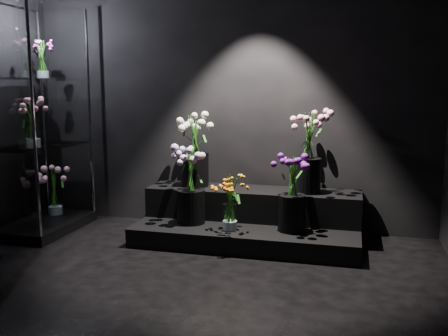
% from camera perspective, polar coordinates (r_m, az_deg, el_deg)
% --- Properties ---
extents(floor, '(4.00, 4.00, 0.00)m').
position_cam_1_polar(floor, '(3.32, -8.21, -15.57)').
color(floor, black).
rests_on(floor, ground).
extents(wall_back, '(4.00, 0.00, 4.00)m').
position_cam_1_polar(wall_back, '(4.92, 0.52, 9.40)').
color(wall_back, black).
rests_on(wall_back, floor).
extents(display_riser, '(1.99, 0.88, 0.44)m').
position_cam_1_polar(display_riser, '(4.63, 2.97, -5.85)').
color(display_riser, black).
rests_on(display_riser, floor).
extents(display_case, '(0.58, 0.97, 2.14)m').
position_cam_1_polar(display_case, '(5.05, -20.38, 5.10)').
color(display_case, black).
rests_on(display_case, floor).
extents(bouquet_orange_bells, '(0.29, 0.29, 0.50)m').
position_cam_1_polar(bouquet_orange_bells, '(4.28, 0.68, -3.78)').
color(bouquet_orange_bells, white).
rests_on(bouquet_orange_bells, display_riser).
extents(bouquet_lilac, '(0.43, 0.43, 0.69)m').
position_cam_1_polar(bouquet_lilac, '(4.48, -3.83, -1.48)').
color(bouquet_lilac, black).
rests_on(bouquet_lilac, display_riser).
extents(bouquet_purple, '(0.38, 0.38, 0.65)m').
position_cam_1_polar(bouquet_purple, '(4.28, 7.78, -2.53)').
color(bouquet_purple, black).
rests_on(bouquet_purple, display_riser).
extents(bouquet_cream_roses, '(0.49, 0.49, 0.68)m').
position_cam_1_polar(bouquet_cream_roses, '(4.77, -3.36, 2.55)').
color(bouquet_cream_roses, black).
rests_on(bouquet_cream_roses, display_riser).
extents(bouquet_pink_roses, '(0.46, 0.46, 0.73)m').
position_cam_1_polar(bouquet_pink_roses, '(4.52, 9.61, 2.47)').
color(bouquet_pink_roses, black).
rests_on(bouquet_pink_roses, display_riser).
extents(bouquet_case_pink, '(0.32, 0.32, 0.45)m').
position_cam_1_polar(bouquet_case_pink, '(4.89, -21.08, 4.96)').
color(bouquet_case_pink, white).
rests_on(bouquet_case_pink, display_case).
extents(bouquet_case_magenta, '(0.25, 0.25, 0.37)m').
position_cam_1_polar(bouquet_case_magenta, '(5.19, -20.11, 11.65)').
color(bouquet_case_magenta, white).
rests_on(bouquet_case_magenta, display_case).
extents(bouquet_case_base_pink, '(0.36, 0.36, 0.49)m').
position_cam_1_polar(bouquet_case_base_pink, '(5.35, -18.81, -2.34)').
color(bouquet_case_base_pink, white).
rests_on(bouquet_case_base_pink, display_case).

